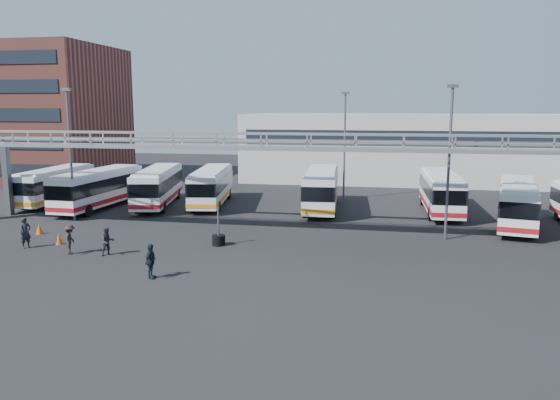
% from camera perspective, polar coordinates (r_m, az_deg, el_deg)
% --- Properties ---
extents(ground, '(140.00, 140.00, 0.00)m').
position_cam_1_polar(ground, '(32.38, -3.60, -6.02)').
color(ground, black).
rests_on(ground, ground).
extents(gantry, '(51.40, 5.15, 7.10)m').
position_cam_1_polar(gantry, '(37.04, -1.38, 4.63)').
color(gantry, gray).
rests_on(gantry, ground).
extents(apartment_building, '(18.00, 15.00, 16.00)m').
position_cam_1_polar(apartment_building, '(73.36, -24.06, 8.20)').
color(apartment_building, brown).
rests_on(apartment_building, ground).
extents(warehouse, '(42.00, 14.00, 8.00)m').
position_cam_1_polar(warehouse, '(68.44, 14.51, 5.33)').
color(warehouse, '#9E9E99').
rests_on(warehouse, ground).
extents(light_pole_left, '(0.70, 0.35, 10.21)m').
position_cam_1_polar(light_pole_left, '(45.17, -21.08, 5.16)').
color(light_pole_left, '#4C4F54').
rests_on(light_pole_left, ground).
extents(light_pole_mid, '(0.70, 0.35, 10.21)m').
position_cam_1_polar(light_pole_mid, '(37.49, 17.28, 4.60)').
color(light_pole_mid, '#4C4F54').
rests_on(light_pole_mid, ground).
extents(light_pole_back, '(0.70, 0.35, 10.21)m').
position_cam_1_polar(light_pole_back, '(52.39, 6.77, 6.25)').
color(light_pole_back, '#4C4F54').
rests_on(light_pole_back, ground).
extents(bus_0, '(3.09, 10.78, 3.24)m').
position_cam_1_polar(bus_0, '(54.42, -22.43, 1.55)').
color(bus_0, silver).
rests_on(bus_0, ground).
extents(bus_1, '(3.14, 11.32, 3.40)m').
position_cam_1_polar(bus_1, '(50.19, -18.44, 1.27)').
color(bus_1, silver).
rests_on(bus_1, ground).
extents(bus_2, '(4.80, 11.42, 3.38)m').
position_cam_1_polar(bus_2, '(50.26, -12.64, 1.53)').
color(bus_2, silver).
rests_on(bus_2, ground).
extents(bus_3, '(4.19, 11.14, 3.30)m').
position_cam_1_polar(bus_3, '(49.80, -7.18, 1.57)').
color(bus_3, silver).
rests_on(bus_3, ground).
extents(bus_5, '(3.44, 11.55, 3.46)m').
position_cam_1_polar(bus_5, '(47.21, 4.36, 1.28)').
color(bus_5, silver).
rests_on(bus_5, ground).
extents(bus_7, '(2.88, 11.16, 3.37)m').
position_cam_1_polar(bus_7, '(47.60, 16.45, 0.92)').
color(bus_7, silver).
rests_on(bus_7, ground).
extents(bus_8, '(4.66, 11.28, 3.34)m').
position_cam_1_polar(bus_8, '(43.92, 23.57, -0.21)').
color(bus_8, silver).
rests_on(bus_8, ground).
extents(pedestrian_a, '(0.73, 0.85, 1.96)m').
position_cam_1_polar(pedestrian_a, '(37.80, -25.05, -3.12)').
color(pedestrian_a, black).
rests_on(pedestrian_a, ground).
extents(pedestrian_b, '(1.03, 1.03, 1.68)m').
position_cam_1_polar(pedestrian_b, '(34.20, -17.57, -4.16)').
color(pedestrian_b, '#29222F').
rests_on(pedestrian_b, ground).
extents(pedestrian_c, '(1.00, 1.32, 1.82)m').
position_cam_1_polar(pedestrian_c, '(35.21, -21.09, -3.86)').
color(pedestrian_c, '#302020').
rests_on(pedestrian_c, ground).
extents(pedestrian_d, '(0.45, 1.08, 1.83)m').
position_cam_1_polar(pedestrian_d, '(29.01, -13.37, -6.25)').
color(pedestrian_d, black).
rests_on(pedestrian_d, ground).
extents(cone_left, '(0.58, 0.58, 0.73)m').
position_cam_1_polar(cone_left, '(38.13, -22.12, -3.77)').
color(cone_left, '#D7490B').
rests_on(cone_left, ground).
extents(cone_right, '(0.63, 0.63, 0.77)m').
position_cam_1_polar(cone_right, '(41.72, -23.85, -2.75)').
color(cone_right, '#D7490B').
rests_on(cone_right, ground).
extents(tire_stack, '(0.85, 0.85, 2.42)m').
position_cam_1_polar(tire_stack, '(35.28, -6.43, -4.08)').
color(tire_stack, black).
rests_on(tire_stack, ground).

